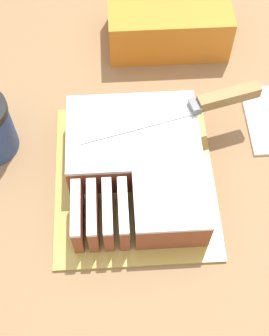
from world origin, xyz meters
TOP-DOWN VIEW (x-y plane):
  - ground_plane at (0.00, 0.00)m, footprint 8.00×8.00m
  - countertop at (0.00, 0.00)m, footprint 1.40×1.10m
  - cake_board at (-0.01, -0.02)m, footprint 0.28×0.32m
  - cake at (-0.00, -0.01)m, footprint 0.23×0.27m
  - knife at (0.12, 0.08)m, footprint 0.32×0.10m
  - storage_box at (0.08, 0.32)m, footprint 0.25×0.15m

SIDE VIEW (x-z plane):
  - ground_plane at x=0.00m, z-range 0.00..0.00m
  - countertop at x=0.00m, z-range 0.00..0.90m
  - cake_board at x=-0.01m, z-range 0.90..0.90m
  - cake at x=0.00m, z-range 0.90..0.98m
  - storage_box at x=0.08m, z-range 0.90..0.99m
  - knife at x=0.12m, z-range 0.97..1.00m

